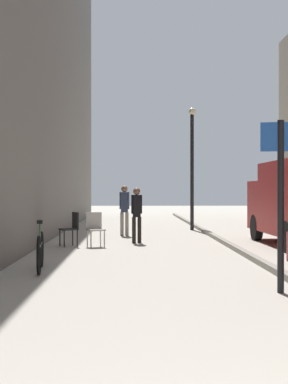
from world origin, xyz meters
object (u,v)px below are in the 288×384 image
(lamp_post, at_px, (192,160))
(cafe_chair_by_doorway, at_px, (95,227))
(pedestrian_mid_block, at_px, (137,211))
(pedestrian_main_foreground, at_px, (124,207))
(cafe_chair_near_window, at_px, (72,226))
(bicycle_leaning, at_px, (40,251))
(street_sign_post, at_px, (281,190))

(lamp_post, xyz_separation_m, cafe_chair_by_doorway, (-3.36, -6.08, -2.18))
(pedestrian_mid_block, bearing_deg, cafe_chair_by_doorway, -147.31)
(pedestrian_main_foreground, distance_m, pedestrian_mid_block, 2.56)
(pedestrian_mid_block, bearing_deg, cafe_chair_near_window, -163.57)
(pedestrian_main_foreground, relative_size, cafe_chair_near_window, 1.82)
(lamp_post, bearing_deg, bicycle_leaning, -111.55)
(bicycle_leaning, xyz_separation_m, cafe_chair_near_window, (0.09, 4.51, 0.17))
(pedestrian_mid_block, xyz_separation_m, bicycle_leaning, (-1.90, -5.32, -0.56))
(pedestrian_main_foreground, bearing_deg, cafe_chair_by_doorway, -94.42)
(bicycle_leaning, bearing_deg, cafe_chair_near_window, 81.83)
(cafe_chair_near_window, height_order, cafe_chair_by_doorway, same)
(pedestrian_main_foreground, height_order, pedestrian_mid_block, pedestrian_main_foreground)
(pedestrian_main_foreground, distance_m, street_sign_post, 10.44)
(street_sign_post, height_order, lamp_post, lamp_post)
(street_sign_post, distance_m, cafe_chair_by_doorway, 7.43)
(pedestrian_mid_block, bearing_deg, pedestrian_main_foreground, 90.99)
(street_sign_post, xyz_separation_m, cafe_chair_by_doorway, (-3.24, 6.61, -1.00))
(bicycle_leaning, relative_size, cafe_chair_by_doorway, 1.88)
(street_sign_post, distance_m, lamp_post, 12.74)
(pedestrian_main_foreground, bearing_deg, lamp_post, 52.38)
(cafe_chair_near_window, bearing_deg, street_sign_post, -175.86)
(lamp_post, relative_size, cafe_chair_by_doorway, 5.06)
(street_sign_post, relative_size, cafe_chair_by_doorway, 2.77)
(lamp_post, bearing_deg, cafe_chair_near_window, -124.24)
(bicycle_leaning, bearing_deg, lamp_post, 61.46)
(pedestrian_mid_block, distance_m, street_sign_post, 7.90)
(lamp_post, xyz_separation_m, bicycle_leaning, (-4.11, -10.41, -2.34))
(pedestrian_mid_block, bearing_deg, lamp_post, 58.75)
(pedestrian_mid_block, distance_m, cafe_chair_by_doorway, 1.57)
(street_sign_post, bearing_deg, pedestrian_main_foreground, -64.55)
(pedestrian_main_foreground, height_order, cafe_chair_by_doorway, pedestrian_main_foreground)
(lamp_post, relative_size, bicycle_leaning, 2.70)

